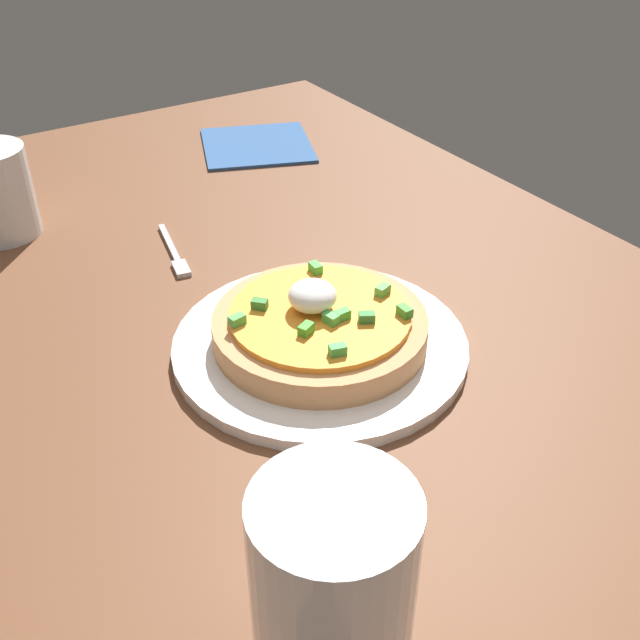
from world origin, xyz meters
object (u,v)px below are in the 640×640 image
at_px(pizza, 320,325).
at_px(cup_far, 333,605).
at_px(plate, 320,345).
at_px(fork, 175,254).
at_px(napkin, 257,145).

relative_size(pizza, cup_far, 1.37).
distance_m(plate, pizza, 0.02).
bearing_deg(cup_far, fork, -13.37).
bearing_deg(pizza, fork, 10.68).
relative_size(plate, pizza, 1.39).
relative_size(plate, napkin, 1.77).
xyz_separation_m(pizza, napkin, (0.42, -0.17, -0.02)).
xyz_separation_m(plate, cup_far, (-0.24, 0.15, 0.05)).
distance_m(pizza, fork, 0.21).
height_order(fork, napkin, same).
bearing_deg(fork, napkin, 146.18).
xyz_separation_m(pizza, fork, (0.21, 0.04, -0.02)).
relative_size(pizza, fork, 1.63).
height_order(plate, cup_far, cup_far).
bearing_deg(cup_far, napkin, -25.52).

